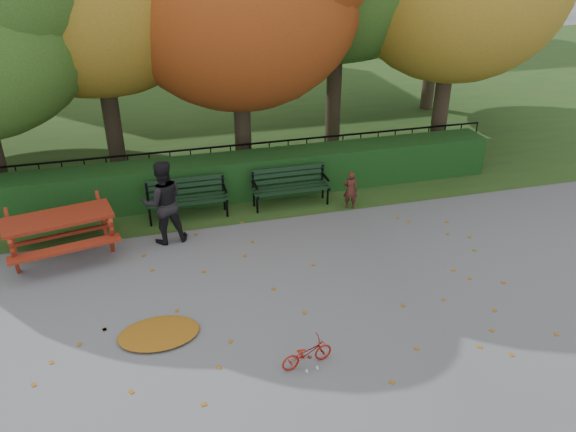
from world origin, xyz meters
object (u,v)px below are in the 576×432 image
object	(u,v)px
bench_right	(290,184)
adult	(163,202)
picnic_table	(59,225)
child	(350,190)
bench_left	(187,195)
bicycle	(307,353)

from	to	relation	value
bench_right	adult	size ratio (longest dim) A/B	1.01
picnic_table	child	bearing A→B (deg)	-7.22
bench_left	picnic_table	bearing A→B (deg)	-157.79
bench_left	picnic_table	distance (m)	2.80
bench_right	child	world-z (taller)	child
bicycle	bench_left	bearing A→B (deg)	1.95
picnic_table	bicycle	bearing A→B (deg)	-60.71
bicycle	adult	bearing A→B (deg)	11.28
bench_left	bicycle	distance (m)	5.52
bench_left	bench_right	xyz separation A→B (m)	(2.40, 0.00, 0.00)
bench_left	adult	xyz separation A→B (m)	(-0.56, -1.02, 0.37)
bicycle	picnic_table	bearing A→B (deg)	30.66
bench_right	adult	xyz separation A→B (m)	(-2.96, -1.02, 0.37)
child	bicycle	distance (m)	5.44
adult	bench_right	bearing A→B (deg)	-167.74
child	bicycle	bearing A→B (deg)	85.23
bench_right	picnic_table	size ratio (longest dim) A/B	0.78
picnic_table	bench_right	bearing A→B (deg)	0.37
bench_right	bicycle	world-z (taller)	bench_right
bench_right	adult	bearing A→B (deg)	-161.01
bench_left	child	world-z (taller)	child
bench_left	bicycle	bearing A→B (deg)	-77.84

